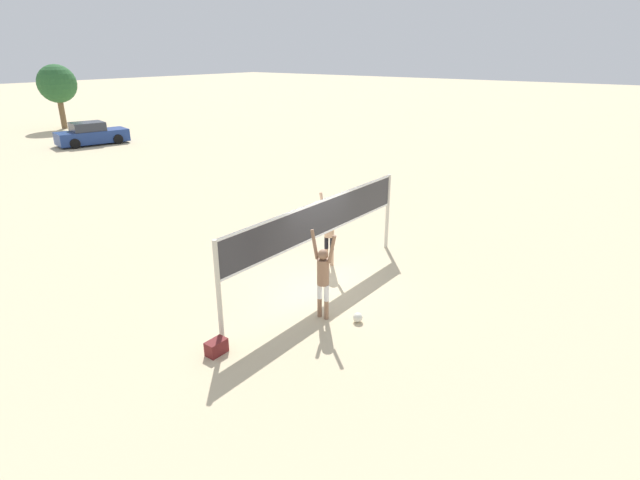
{
  "coord_description": "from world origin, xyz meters",
  "views": [
    {
      "loc": [
        -9.69,
        -7.34,
        5.95
      ],
      "look_at": [
        0.0,
        0.0,
        1.31
      ],
      "focal_mm": 28.0,
      "sensor_mm": 36.0,
      "label": 1
    }
  ],
  "objects_px": {
    "gear_bag": "(216,347)",
    "tree_left_cluster": "(57,84)",
    "player_spiker": "(323,274)",
    "volleyball_net": "(320,225)",
    "player_blocker": "(329,228)",
    "parked_car_near": "(91,135)",
    "volleyball": "(358,317)"
  },
  "relations": [
    {
      "from": "player_spiker",
      "to": "tree_left_cluster",
      "type": "distance_m",
      "value": 37.06
    },
    {
      "from": "player_blocker",
      "to": "gear_bag",
      "type": "relative_size",
      "value": 4.83
    },
    {
      "from": "player_spiker",
      "to": "volleyball_net",
      "type": "bearing_deg",
      "value": -50.55
    },
    {
      "from": "player_spiker",
      "to": "gear_bag",
      "type": "relative_size",
      "value": 4.82
    },
    {
      "from": "player_spiker",
      "to": "parked_car_near",
      "type": "distance_m",
      "value": 27.86
    },
    {
      "from": "player_spiker",
      "to": "player_blocker",
      "type": "distance_m",
      "value": 3.15
    },
    {
      "from": "player_blocker",
      "to": "tree_left_cluster",
      "type": "distance_m",
      "value": 34.63
    },
    {
      "from": "volleyball_net",
      "to": "player_blocker",
      "type": "xyz_separation_m",
      "value": [
        1.28,
        0.64,
        -0.58
      ]
    },
    {
      "from": "player_blocker",
      "to": "parked_car_near",
      "type": "height_order",
      "value": "player_blocker"
    },
    {
      "from": "player_spiker",
      "to": "parked_car_near",
      "type": "xyz_separation_m",
      "value": [
        9.23,
        26.28,
        -0.47
      ]
    },
    {
      "from": "volleyball",
      "to": "volleyball_net",
      "type": "bearing_deg",
      "value": 61.57
    },
    {
      "from": "volleyball_net",
      "to": "volleyball",
      "type": "xyz_separation_m",
      "value": [
        -1.02,
        -1.88,
        -1.6
      ]
    },
    {
      "from": "gear_bag",
      "to": "parked_car_near",
      "type": "xyz_separation_m",
      "value": [
        11.78,
        25.42,
        0.51
      ]
    },
    {
      "from": "volleyball",
      "to": "tree_left_cluster",
      "type": "xyz_separation_m",
      "value": [
        11.5,
        35.82,
        3.33
      ]
    },
    {
      "from": "parked_car_near",
      "to": "tree_left_cluster",
      "type": "height_order",
      "value": "tree_left_cluster"
    },
    {
      "from": "player_blocker",
      "to": "gear_bag",
      "type": "bearing_deg",
      "value": -80.4
    },
    {
      "from": "player_spiker",
      "to": "tree_left_cluster",
      "type": "height_order",
      "value": "tree_left_cluster"
    },
    {
      "from": "gear_bag",
      "to": "volleyball_net",
      "type": "bearing_deg",
      "value": 3.52
    },
    {
      "from": "gear_bag",
      "to": "tree_left_cluster",
      "type": "xyz_separation_m",
      "value": [
        14.38,
        34.18,
        3.29
      ]
    },
    {
      "from": "gear_bag",
      "to": "tree_left_cluster",
      "type": "relative_size",
      "value": 0.09
    },
    {
      "from": "volleyball",
      "to": "player_blocker",
      "type": "bearing_deg",
      "value": 47.55
    },
    {
      "from": "volleyball",
      "to": "parked_car_near",
      "type": "xyz_separation_m",
      "value": [
        8.9,
        27.05,
        0.55
      ]
    },
    {
      "from": "parked_car_near",
      "to": "volleyball",
      "type": "bearing_deg",
      "value": -95.12
    },
    {
      "from": "player_blocker",
      "to": "player_spiker",
      "type": "bearing_deg",
      "value": -56.44
    },
    {
      "from": "volleyball",
      "to": "gear_bag",
      "type": "distance_m",
      "value": 3.31
    },
    {
      "from": "parked_car_near",
      "to": "player_blocker",
      "type": "bearing_deg",
      "value": -91.97
    },
    {
      "from": "player_spiker",
      "to": "gear_bag",
      "type": "xyz_separation_m",
      "value": [
        -2.55,
        0.87,
        -0.98
      ]
    },
    {
      "from": "volleyball",
      "to": "gear_bag",
      "type": "xyz_separation_m",
      "value": [
        -2.88,
        1.64,
        0.04
      ]
    },
    {
      "from": "player_blocker",
      "to": "gear_bag",
      "type": "height_order",
      "value": "player_blocker"
    },
    {
      "from": "volleyball_net",
      "to": "gear_bag",
      "type": "height_order",
      "value": "volleyball_net"
    },
    {
      "from": "player_spiker",
      "to": "tree_left_cluster",
      "type": "bearing_deg",
      "value": -18.65
    },
    {
      "from": "volleyball_net",
      "to": "player_spiker",
      "type": "bearing_deg",
      "value": -140.55
    }
  ]
}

